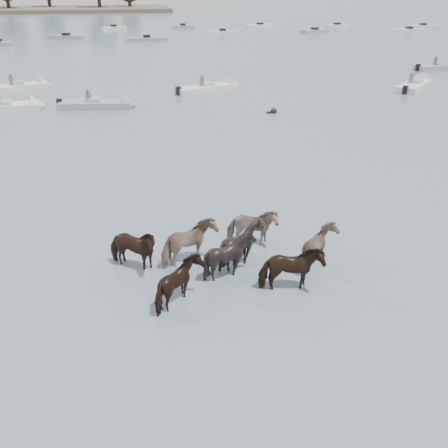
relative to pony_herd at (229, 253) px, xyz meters
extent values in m
plane|color=slate|center=(1.03, -1.12, -0.62)|extent=(400.00, 400.00, 0.00)
imported|color=black|center=(-2.85, 0.69, 0.02)|extent=(1.96, 1.63, 1.52)
imported|color=gray|center=(-1.07, 0.67, 0.02)|extent=(1.96, 2.00, 1.53)
imported|color=black|center=(0.48, 0.36, 0.02)|extent=(1.63, 1.52, 1.53)
imported|color=#846B5A|center=(1.10, 1.50, -0.03)|extent=(1.82, 1.12, 1.43)
imported|color=black|center=(-1.60, -1.41, -0.04)|extent=(1.54, 1.68, 1.40)
imported|color=black|center=(-0.01, -0.22, 0.01)|extent=(1.76, 1.69, 1.51)
imported|color=black|center=(1.52, -1.32, 0.01)|extent=(1.83, 0.92, 1.51)
imported|color=#806B57|center=(2.82, -0.26, -0.03)|extent=(1.58, 1.71, 1.42)
sphere|color=black|center=(6.86, 18.82, -0.50)|extent=(0.44, 0.44, 0.44)
cube|color=black|center=(6.61, 18.82, -0.60)|extent=(0.50, 0.22, 0.18)
cube|color=silver|center=(-10.92, 22.73, -0.42)|extent=(4.43, 2.09, 0.55)
cone|color=silver|center=(-8.80, 22.98, -0.42)|extent=(1.08, 1.69, 1.60)
cube|color=#99ADB7|center=(-10.92, 22.73, -0.07)|extent=(0.92, 1.21, 0.35)
cube|color=gray|center=(-4.97, 22.53, -0.42)|extent=(5.08, 2.33, 0.55)
cone|color=gray|center=(-2.56, 22.15, -0.42)|extent=(1.13, 1.72, 1.60)
cube|color=#99ADB7|center=(-4.97, 22.53, -0.07)|extent=(0.96, 1.23, 0.35)
cube|color=black|center=(-7.39, 22.90, -0.27)|extent=(0.40, 0.40, 0.60)
cylinder|color=#595966|center=(-5.37, 22.53, 0.13)|extent=(0.36, 0.36, 0.70)
sphere|color=#595966|center=(-5.37, 22.53, 0.58)|extent=(0.24, 0.24, 0.24)
cube|color=silver|center=(3.58, 26.62, -0.42)|extent=(5.39, 3.35, 0.55)
cone|color=silver|center=(5.98, 27.55, -0.42)|extent=(1.41, 1.82, 1.60)
cube|color=#99ADB7|center=(3.58, 26.62, -0.07)|extent=(1.15, 1.33, 0.35)
cube|color=black|center=(1.17, 25.70, -0.27)|extent=(0.45, 0.45, 0.60)
cylinder|color=#595966|center=(3.18, 26.62, 0.13)|extent=(0.36, 0.36, 0.70)
sphere|color=#595966|center=(3.18, 26.62, 0.58)|extent=(0.24, 0.24, 0.24)
cube|color=silver|center=(20.57, 24.62, -0.42)|extent=(5.01, 4.96, 0.55)
cone|color=silver|center=(22.52, 26.53, -0.42)|extent=(1.76, 1.77, 1.60)
cube|color=#99ADB7|center=(20.57, 24.62, -0.07)|extent=(1.36, 1.36, 0.35)
cube|color=black|center=(18.63, 22.71, -0.27)|extent=(0.49, 0.49, 0.60)
cylinder|color=#595966|center=(20.17, 24.62, 0.13)|extent=(0.36, 0.36, 0.70)
sphere|color=#595966|center=(20.17, 24.62, 0.58)|extent=(0.24, 0.24, 0.24)
cube|color=gray|center=(27.90, 32.81, -0.42)|extent=(4.95, 2.15, 0.55)
cube|color=#99ADB7|center=(27.90, 32.81, -0.07)|extent=(0.92, 1.21, 0.35)
cube|color=black|center=(25.52, 32.53, -0.27)|extent=(0.39, 0.39, 0.60)
cylinder|color=#595966|center=(27.50, 32.81, 0.13)|extent=(0.36, 0.36, 0.70)
sphere|color=#595966|center=(27.50, 32.81, 0.58)|extent=(0.24, 0.24, 0.24)
cube|color=silver|center=(-11.40, 29.93, -0.42)|extent=(4.69, 3.26, 0.55)
cone|color=silver|center=(-9.38, 30.83, -0.42)|extent=(1.47, 1.83, 1.60)
cube|color=#99ADB7|center=(-11.40, 29.93, -0.07)|extent=(1.19, 1.35, 0.35)
cylinder|color=#595966|center=(-11.80, 29.93, 0.13)|extent=(0.36, 0.36, 0.70)
sphere|color=#595966|center=(-11.80, 29.93, 0.58)|extent=(0.24, 0.24, 0.24)
cube|color=gray|center=(-11.39, 69.57, -0.40)|extent=(5.65, 3.12, 0.60)
cube|color=black|center=(-11.39, 69.57, -0.02)|extent=(1.26, 1.26, 0.50)
cube|color=silver|center=(-4.51, 84.31, -0.40)|extent=(4.58, 2.61, 0.60)
cube|color=black|center=(-4.51, 84.31, -0.02)|extent=(1.23, 1.23, 0.50)
cube|color=gray|center=(0.55, 64.24, -0.40)|extent=(5.88, 1.64, 0.60)
cube|color=black|center=(0.55, 64.24, -0.02)|extent=(1.02, 1.02, 0.50)
cube|color=gray|center=(8.20, 84.61, -0.40)|extent=(4.46, 1.88, 0.60)
cube|color=black|center=(8.20, 84.61, -0.02)|extent=(1.08, 1.08, 0.50)
cube|color=silver|center=(13.44, 72.34, -0.40)|extent=(5.19, 1.69, 0.60)
cube|color=black|center=(13.44, 72.34, -0.02)|extent=(1.04, 1.04, 0.50)
cube|color=silver|center=(22.86, 83.89, -0.40)|extent=(5.99, 3.17, 0.60)
cube|color=black|center=(22.86, 83.89, -0.02)|extent=(1.25, 1.25, 0.50)
cube|color=gray|center=(29.35, 71.70, -0.40)|extent=(5.49, 3.40, 0.60)
cube|color=black|center=(29.35, 71.70, -0.02)|extent=(1.30, 1.30, 0.50)
cube|color=silver|center=(37.24, 80.84, -0.40)|extent=(4.82, 2.10, 0.60)
cube|color=black|center=(37.24, 80.84, -0.02)|extent=(1.12, 1.12, 0.50)
cube|color=silver|center=(46.03, 70.14, -0.40)|extent=(5.57, 2.13, 0.60)
cube|color=black|center=(46.03, 70.14, -0.02)|extent=(1.11, 1.11, 0.50)
cube|color=silver|center=(52.72, 76.78, -0.40)|extent=(5.68, 2.75, 0.60)
cube|color=black|center=(52.72, 76.78, -0.02)|extent=(1.21, 1.21, 0.50)
cylinder|color=#382619|center=(-34.65, 147.72, 1.37)|extent=(1.00, 1.00, 3.99)
cylinder|color=#382619|center=(-24.28, 154.99, 1.28)|extent=(1.00, 1.00, 3.80)
cylinder|color=#382619|center=(-9.28, 148.46, 1.44)|extent=(1.00, 1.00, 4.12)
cylinder|color=#382619|center=(-0.39, 152.15, 0.88)|extent=(1.00, 1.00, 3.00)
camera|label=1|loc=(-2.50, -12.32, 7.33)|focal=38.72mm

